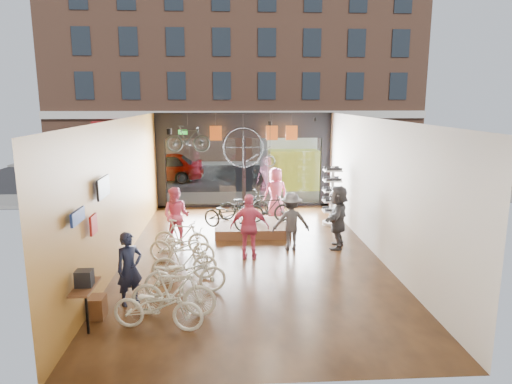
{
  "coord_description": "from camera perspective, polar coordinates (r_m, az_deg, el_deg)",
  "views": [
    {
      "loc": [
        -0.61,
        -12.28,
        4.31
      ],
      "look_at": [
        0.21,
        1.4,
        1.52
      ],
      "focal_mm": 32.0,
      "sensor_mm": 36.0,
      "label": 1
    }
  ],
  "objects": [
    {
      "name": "street_car",
      "position": [
        24.81,
        -11.98,
        3.09
      ],
      "size": [
        4.63,
        1.86,
        1.58
      ],
      "primitive_type": "imported",
      "rotation": [
        0.0,
        0.0,
        -1.57
      ],
      "color": "gray",
      "rests_on": "street_road"
    },
    {
      "name": "jersey_left",
      "position": [
        17.53,
        -5.05,
        7.33
      ],
      "size": [
        0.45,
        0.03,
        0.55
      ],
      "primitive_type": "cube",
      "color": "#CC5919",
      "rests_on": "ceiling"
    },
    {
      "name": "hung_bike",
      "position": [
        16.6,
        -8.51,
        6.59
      ],
      "size": [
        1.58,
        0.45,
        0.95
      ],
      "primitive_type": "imported",
      "rotation": [
        0.0,
        0.0,
        1.57
      ],
      "color": "black",
      "rests_on": "ceiling"
    },
    {
      "name": "customer_0",
      "position": [
        10.14,
        -15.53,
        -9.21
      ],
      "size": [
        0.69,
        0.65,
        1.59
      ],
      "primitive_type": "imported",
      "rotation": [
        0.0,
        0.0,
        0.63
      ],
      "color": "#161C33",
      "rests_on": "ground_plane"
    },
    {
      "name": "sidewalk_near",
      "position": [
        19.94,
        -1.61,
        -0.81
      ],
      "size": [
        30.0,
        2.4,
        0.12
      ],
      "primitive_type": "cube",
      "color": "slate",
      "rests_on": "ground"
    },
    {
      "name": "wall_back",
      "position": [
        6.73,
        2.01,
        -9.46
      ],
      "size": [
        7.0,
        0.04,
        3.8
      ],
      "primitive_type": "cube",
      "color": "beige",
      "rests_on": "ground"
    },
    {
      "name": "display_bike_left",
      "position": [
        14.3,
        -3.66,
        -2.94
      ],
      "size": [
        1.76,
        1.45,
        0.9
      ],
      "primitive_type": "imported",
      "rotation": [
        0.0,
        0.0,
        0.99
      ],
      "color": "black",
      "rests_on": "display_platform"
    },
    {
      "name": "customer_5",
      "position": [
        13.58,
        10.19,
        -3.08
      ],
      "size": [
        1.11,
        1.82,
        1.87
      ],
      "primitive_type": "imported",
      "rotation": [
        0.0,
        0.0,
        4.37
      ],
      "color": "#3F3F44",
      "rests_on": "ground_plane"
    },
    {
      "name": "floor_bike_2",
      "position": [
        10.47,
        -8.8,
        -10.11
      ],
      "size": [
        1.9,
        0.94,
        0.95
      ],
      "primitive_type": "imported",
      "rotation": [
        0.0,
        0.0,
        1.75
      ],
      "color": "beige",
      "rests_on": "ground_plane"
    },
    {
      "name": "sunglasses_rack",
      "position": [
        16.02,
        9.47,
        -0.47
      ],
      "size": [
        0.66,
        0.57,
        2.06
      ],
      "primitive_type": null,
      "rotation": [
        0.0,
        0.0,
        -0.12
      ],
      "color": "white",
      "rests_on": "ground_plane"
    },
    {
      "name": "opposite_building",
      "position": [
        33.89,
        -2.5,
        16.04
      ],
      "size": [
        26.0,
        5.0,
        14.0
      ],
      "primitive_type": "cube",
      "color": "brown",
      "rests_on": "ground"
    },
    {
      "name": "jersey_right",
      "position": [
        17.69,
        4.47,
        7.38
      ],
      "size": [
        0.45,
        0.03,
        0.55
      ],
      "primitive_type": "cube",
      "color": "#CC5919",
      "rests_on": "ceiling"
    },
    {
      "name": "wall_merch",
      "position": [
        9.68,
        -20.05,
        -7.32
      ],
      "size": [
        0.4,
        2.4,
        2.6
      ],
      "primitive_type": null,
      "color": "navy",
      "rests_on": "wall_left"
    },
    {
      "name": "customer_4",
      "position": [
        16.83,
        2.47,
        -0.09
      ],
      "size": [
        1.03,
        0.81,
        1.86
      ],
      "primitive_type": "imported",
      "rotation": [
        0.0,
        0.0,
        3.41
      ],
      "color": "#CC4C72",
      "rests_on": "ground_plane"
    },
    {
      "name": "penny_farthing",
      "position": [
        17.15,
        -0.55,
        5.44
      ],
      "size": [
        1.91,
        0.06,
        1.53
      ],
      "primitive_type": null,
      "color": "black",
      "rests_on": "ceiling"
    },
    {
      "name": "jersey_mid",
      "position": [
        17.6,
        2.0,
        7.39
      ],
      "size": [
        0.45,
        0.03,
        0.55
      ],
      "primitive_type": "cube",
      "color": "#CC5919",
      "rests_on": "ceiling"
    },
    {
      "name": "street_road",
      "position": [
        27.62,
        -2.14,
        2.49
      ],
      "size": [
        30.0,
        18.0,
        0.02
      ],
      "primitive_type": "cube",
      "color": "black",
      "rests_on": "ground"
    },
    {
      "name": "customer_2",
      "position": [
        12.44,
        -0.8,
        -4.38
      ],
      "size": [
        1.11,
        0.59,
        1.81
      ],
      "primitive_type": "imported",
      "rotation": [
        0.0,
        0.0,
        3.0
      ],
      "color": "#CC4C72",
      "rests_on": "ground_plane"
    },
    {
      "name": "floor_bike_3",
      "position": [
        11.24,
        -8.92,
        -8.6
      ],
      "size": [
        1.62,
        0.66,
        0.95
      ],
      "primitive_type": "imported",
      "rotation": [
        0.0,
        0.0,
        1.71
      ],
      "color": "beige",
      "rests_on": "ground_plane"
    },
    {
      "name": "ground_plane",
      "position": [
        13.03,
        -0.57,
        -7.9
      ],
      "size": [
        7.0,
        12.0,
        0.04
      ],
      "primitive_type": "cube",
      "color": "black",
      "rests_on": "ground"
    },
    {
      "name": "customer_3",
      "position": [
        13.24,
        4.41,
        -3.71
      ],
      "size": [
        1.1,
        0.64,
        1.69
      ],
      "primitive_type": "imported",
      "rotation": [
        0.0,
        0.0,
        3.16
      ],
      "color": "#3F3F44",
      "rests_on": "ground_plane"
    },
    {
      "name": "display_platform",
      "position": [
        15.08,
        -0.51,
        -4.51
      ],
      "size": [
        2.4,
        1.8,
        0.3
      ],
      "primitive_type": "cube",
      "color": "#4D2E1B",
      "rests_on": "ground_plane"
    },
    {
      "name": "customer_1",
      "position": [
        13.93,
        -9.93,
        -2.97
      ],
      "size": [
        0.99,
        0.85,
        1.74
      ],
      "primitive_type": "imported",
      "rotation": [
        0.0,
        0.0,
        -0.25
      ],
      "color": "#CC4C72",
      "rests_on": "ground_plane"
    },
    {
      "name": "floor_bike_1",
      "position": [
        9.51,
        -10.3,
        -12.14
      ],
      "size": [
        1.79,
        0.71,
        1.05
      ],
      "primitive_type": "imported",
      "rotation": [
        0.0,
        0.0,
        1.44
      ],
      "color": "beige",
      "rests_on": "ground_plane"
    },
    {
      "name": "storefront",
      "position": [
        18.44,
        -1.52,
        3.99
      ],
      "size": [
        7.0,
        0.26,
        3.8
      ],
      "primitive_type": null,
      "color": "black",
      "rests_on": "ground"
    },
    {
      "name": "display_bike_mid",
      "position": [
        15.1,
        1.62,
        -2.1
      ],
      "size": [
        1.57,
        0.65,
        0.92
      ],
      "primitive_type": "imported",
      "rotation": [
        0.0,
        0.0,
        1.72
      ],
      "color": "black",
      "rests_on": "display_platform"
    },
    {
      "name": "box_truck",
      "position": [
        23.65,
        4.02,
        4.47
      ],
      "size": [
        2.41,
        7.24,
        2.85
      ],
      "primitive_type": null,
      "color": "silver",
      "rests_on": "street_road"
    },
    {
      "name": "ceiling",
      "position": [
        12.3,
        -0.61,
        9.22
      ],
      "size": [
        7.0,
        12.0,
        0.04
      ],
      "primitive_type": "cube",
      "color": "black",
      "rests_on": "ground"
    },
    {
      "name": "floor_bike_4",
      "position": [
        12.36,
        -9.25,
        -6.71
      ],
      "size": [
        1.92,
        1.05,
        0.95
      ],
      "primitive_type": "imported",
      "rotation": [
        0.0,
        0.0,
        1.33
      ],
      "color": "beige",
      "rests_on": "ground_plane"
    },
    {
      "name": "wall_left",
      "position": [
        12.84,
        -16.48,
        0.21
      ],
      "size": [
        0.04,
        12.0,
        3.8
      ],
      "primitive_type": "cube",
      "color": "#B47936",
      "rests_on": "ground"
    },
    {
      "name": "exit_sign",
      "position": [
        18.29,
        -9.13,
        7.41
      ],
      "size": [
        0.35,
        0.06,
        0.18
      ],
      "primitive_type": "cube",
      "color": "#198C26",
      "rests_on": "storefront"
    },
    {
      "name": "display_bike_right",
      "position": [
        15.58,
        -1.53,
        -1.62
      ],
      "size": [
        1.91,
        1.11,
        0.95
      ],
      "primitive_type": "imported",
      "rotation": [
        0.0,
        0.0,
        1.85
      ],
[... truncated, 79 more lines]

